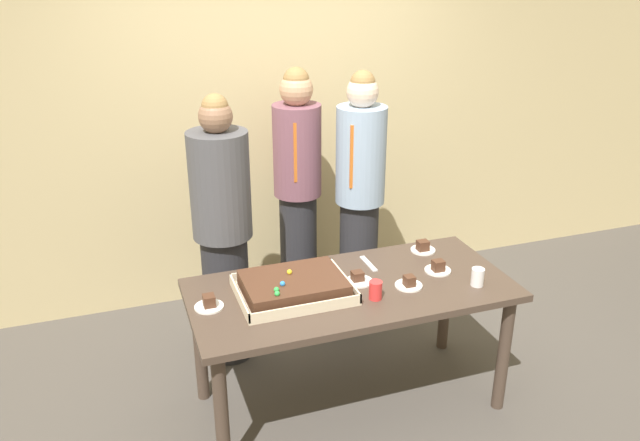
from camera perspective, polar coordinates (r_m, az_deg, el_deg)
ground_plane at (r=3.90m, az=2.61°, el=-15.88°), size 12.00×12.00×0.00m
interior_back_panel at (r=4.66m, az=-4.47°, el=11.12°), size 8.00×0.12×3.00m
party_table at (r=3.52m, az=2.80°, el=-7.34°), size 1.76×0.81×0.77m
sheet_cake at (r=3.38m, az=-2.40°, el=-5.94°), size 0.59×0.45×0.12m
plated_slice_near_left at (r=3.50m, az=7.98°, el=-5.62°), size 0.15×0.15×0.07m
plated_slice_near_right at (r=3.52m, az=3.47°, el=-5.25°), size 0.15×0.15×0.06m
plated_slice_far_left at (r=3.68m, az=10.53°, el=-4.21°), size 0.15×0.15×0.07m
plated_slice_far_right at (r=3.32m, az=-9.93°, el=-7.36°), size 0.15×0.15×0.07m
plated_slice_center_front at (r=3.91m, az=9.22°, el=-2.43°), size 0.15×0.15×0.07m
drink_cup_nearest at (r=3.57m, az=13.96°, el=-4.95°), size 0.07×0.07×0.10m
drink_cup_middle at (r=3.35m, az=5.01°, el=-6.25°), size 0.07×0.07×0.10m
cake_server_utensil at (r=3.72m, az=4.37°, el=-3.88°), size 0.03×0.20×0.01m
person_serving_front at (r=4.25m, az=3.59°, el=2.00°), size 0.33×0.33×1.78m
person_green_shirt_behind at (r=3.90m, az=-8.72°, el=-0.89°), size 0.36×0.36×1.72m
person_striped_tie_right at (r=4.37m, az=-2.02°, el=2.71°), size 0.33×0.33×1.78m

